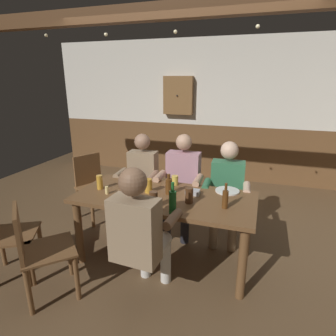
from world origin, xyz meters
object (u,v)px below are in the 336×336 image
Objects in this scene: person_0 at (141,178)px; table_candle at (107,190)px; bottle_0 at (173,201)px; chair_empty_far_end at (38,250)px; plate_1 at (227,191)px; wall_dart_cabinet at (178,95)px; pint_glass_1 at (154,200)px; person_3 at (140,231)px; plate_0 at (137,184)px; chair_empty_near_left at (93,184)px; pint_glass_3 at (119,197)px; condiment_caddy at (193,192)px; bottle_2 at (225,199)px; person_1 at (182,181)px; pint_glass_5 at (148,186)px; bottle_1 at (169,186)px; pint_glass_2 at (189,195)px; person_2 at (227,188)px; pint_glass_4 at (135,186)px; chair_empty_near_right at (2,233)px; pint_glass_6 at (100,182)px; dining_table at (165,205)px.

table_candle is (-0.04, -0.77, 0.12)m from person_0.
chair_empty_far_end is at bearing -153.69° from bottle_0.
wall_dart_cabinet is at bearing 117.66° from plate_1.
person_0 is 4.83× the size of plate_1.
table_candle is at bearing 165.10° from pint_glass_1.
person_3 is 4.75× the size of plate_0.
pint_glass_1 is (-0.20, 0.06, -0.04)m from bottle_0.
bottle_0 is (1.48, -1.00, 0.38)m from chair_empty_near_left.
plate_1 is at bearing 32.73° from pint_glass_3.
bottle_2 reaches higher than condiment_caddy.
pint_glass_5 is (-0.19, -0.61, 0.13)m from person_1.
person_0 is 0.54m from person_1.
bottle_1 is at bearing 90.89° from chair_empty_far_end.
bottle_0 is 0.42× the size of wall_dart_cabinet.
bottle_0 is at bearing -44.75° from pint_glass_5.
bottle_0 reaches higher than plate_0.
chair_empty_far_end is 1.42m from pint_glass_2.
pint_glass_5 is at bearing -38.43° from plate_0.
plate_0 is 0.63m from pint_glass_1.
person_2 is (0.55, -0.00, -0.02)m from person_1.
bottle_1 reaches higher than chair_empty_far_end.
person_3 is at bearing -43.59° from pint_glass_3.
condiment_caddy reaches higher than plate_0.
wall_dart_cabinet reaches higher than person_1.
person_2 is at bearing 37.20° from pint_glass_4.
chair_empty_far_end is at bearing 42.49° from chair_empty_near_left.
pint_glass_1 is at bearing 164.37° from bottle_0.
chair_empty_near_right is at bearing -165.51° from bottle_0.
pint_glass_2 reaches higher than plate_1.
plate_1 is at bearing 93.77° from person_2.
chair_empty_far_end is 1.09m from pint_glass_1.
chair_empty_near_left is at bearing 155.66° from bottle_1.
bottle_1 reaches higher than plate_1.
person_3 is at bearing -62.44° from pint_glass_4.
pint_glass_3 is at bearing 71.32° from chair_empty_near_left.
wall_dart_cabinet is (-0.69, 3.40, 0.89)m from person_3.
pint_glass_1 is 0.42m from pint_glass_4.
plate_1 is 1.37m from pint_glass_6.
pint_glass_4 is at bearing 25.57° from table_candle.
wall_dart_cabinet reaches higher than pint_glass_6.
chair_empty_near_left is 4.08× the size of bottle_1.
pint_glass_4 is (-0.52, 0.34, -0.05)m from bottle_0.
dining_table is at bearing 3.38° from pint_glass_4.
dining_table is 7.47× the size of bottle_2.
bottle_2 is 0.34m from pint_glass_2.
chair_empty_near_right is 1.40m from plate_0.
pint_glass_3 is (-0.95, -0.61, 0.05)m from plate_1.
wall_dart_cabinet is (-0.37, 2.78, 0.77)m from pint_glass_4.
bottle_2 is (0.07, -0.74, 0.18)m from person_2.
pint_glass_4 is (0.22, -0.65, 0.15)m from person_0.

